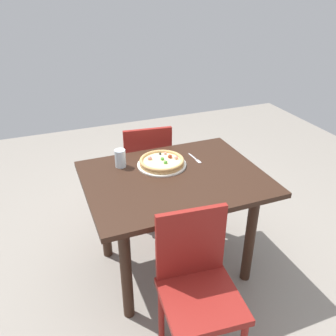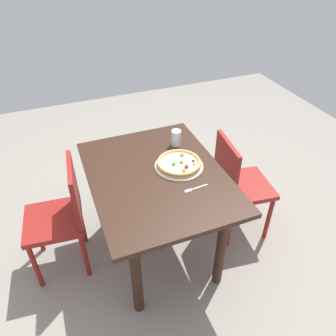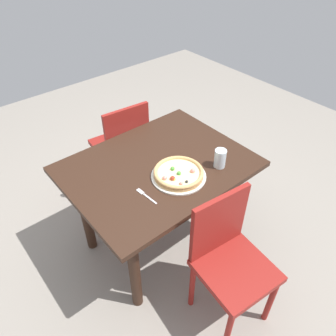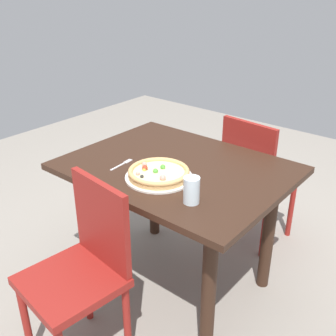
{
  "view_description": "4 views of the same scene",
  "coord_description": "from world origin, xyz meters",
  "px_view_note": "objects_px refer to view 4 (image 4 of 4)",
  "views": [
    {
      "loc": [
        0.77,
        1.86,
        1.93
      ],
      "look_at": [
        0.01,
        -0.09,
        0.8
      ],
      "focal_mm": 37.99,
      "sensor_mm": 36.0,
      "label": 1
    },
    {
      "loc": [
        -1.65,
        0.56,
        2.14
      ],
      "look_at": [
        0.01,
        -0.09,
        0.8
      ],
      "focal_mm": 34.88,
      "sensor_mm": 36.0,
      "label": 2
    },
    {
      "loc": [
        -1.0,
        -1.29,
        2.1
      ],
      "look_at": [
        0.01,
        -0.09,
        0.8
      ],
      "focal_mm": 34.93,
      "sensor_mm": 36.0,
      "label": 3
    },
    {
      "loc": [
        1.2,
        -1.53,
        1.69
      ],
      "look_at": [
        0.01,
        -0.09,
        0.8
      ],
      "focal_mm": 43.0,
      "sensor_mm": 36.0,
      "label": 4
    }
  ],
  "objects_px": {
    "chair_near": "(83,268)",
    "drinking_glass": "(191,190)",
    "dining_table": "(176,187)",
    "fork": "(123,164)",
    "plate": "(159,177)",
    "chair_far": "(255,176)",
    "pizza": "(159,173)"
  },
  "relations": [
    {
      "from": "chair_near",
      "to": "drinking_glass",
      "type": "bearing_deg",
      "value": -120.29
    },
    {
      "from": "dining_table",
      "to": "chair_near",
      "type": "xyz_separation_m",
      "value": [
        -0.01,
        -0.66,
        -0.14
      ]
    },
    {
      "from": "drinking_glass",
      "to": "fork",
      "type": "bearing_deg",
      "value": 170.16
    },
    {
      "from": "chair_near",
      "to": "plate",
      "type": "bearing_deg",
      "value": -87.36
    },
    {
      "from": "chair_near",
      "to": "plate",
      "type": "xyz_separation_m",
      "value": [
        0.04,
        0.49,
        0.28
      ]
    },
    {
      "from": "chair_far",
      "to": "pizza",
      "type": "height_order",
      "value": "chair_far"
    },
    {
      "from": "fork",
      "to": "pizza",
      "type": "bearing_deg",
      "value": -94.86
    },
    {
      "from": "pizza",
      "to": "chair_far",
      "type": "bearing_deg",
      "value": 81.95
    },
    {
      "from": "chair_far",
      "to": "pizza",
      "type": "distance_m",
      "value": 0.9
    },
    {
      "from": "chair_far",
      "to": "drinking_glass",
      "type": "height_order",
      "value": "chair_far"
    },
    {
      "from": "dining_table",
      "to": "chair_far",
      "type": "relative_size",
      "value": 1.29
    },
    {
      "from": "dining_table",
      "to": "chair_far",
      "type": "xyz_separation_m",
      "value": [
        0.14,
        0.66,
        -0.14
      ]
    },
    {
      "from": "pizza",
      "to": "drinking_glass",
      "type": "distance_m",
      "value": 0.28
    },
    {
      "from": "chair_far",
      "to": "pizza",
      "type": "relative_size",
      "value": 2.92
    },
    {
      "from": "dining_table",
      "to": "chair_far",
      "type": "distance_m",
      "value": 0.69
    },
    {
      "from": "drinking_glass",
      "to": "chair_far",
      "type": "bearing_deg",
      "value": 99.18
    },
    {
      "from": "chair_far",
      "to": "plate",
      "type": "bearing_deg",
      "value": -92.54
    },
    {
      "from": "dining_table",
      "to": "drinking_glass",
      "type": "bearing_deg",
      "value": -42.09
    },
    {
      "from": "chair_far",
      "to": "chair_near",
      "type": "bearing_deg",
      "value": -91.16
    },
    {
      "from": "plate",
      "to": "fork",
      "type": "relative_size",
      "value": 2.05
    },
    {
      "from": "fork",
      "to": "dining_table",
      "type": "bearing_deg",
      "value": -57.9
    },
    {
      "from": "dining_table",
      "to": "plate",
      "type": "height_order",
      "value": "plate"
    },
    {
      "from": "dining_table",
      "to": "chair_far",
      "type": "bearing_deg",
      "value": 77.98
    },
    {
      "from": "plate",
      "to": "drinking_glass",
      "type": "height_order",
      "value": "drinking_glass"
    },
    {
      "from": "dining_table",
      "to": "fork",
      "type": "relative_size",
      "value": 7.0
    },
    {
      "from": "pizza",
      "to": "fork",
      "type": "xyz_separation_m",
      "value": [
        -0.26,
        0.0,
        -0.03
      ]
    },
    {
      "from": "fork",
      "to": "drinking_glass",
      "type": "relative_size",
      "value": 1.34
    },
    {
      "from": "dining_table",
      "to": "fork",
      "type": "distance_m",
      "value": 0.32
    },
    {
      "from": "chair_far",
      "to": "fork",
      "type": "relative_size",
      "value": 5.43
    },
    {
      "from": "chair_near",
      "to": "pizza",
      "type": "height_order",
      "value": "chair_near"
    },
    {
      "from": "pizza",
      "to": "drinking_glass",
      "type": "xyz_separation_m",
      "value": [
        0.27,
        -0.09,
        0.03
      ]
    },
    {
      "from": "dining_table",
      "to": "pizza",
      "type": "distance_m",
      "value": 0.24
    }
  ]
}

